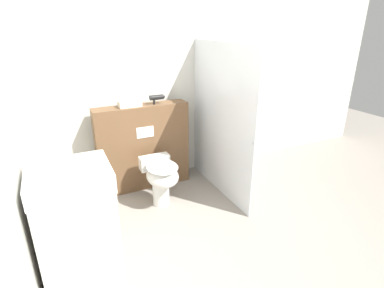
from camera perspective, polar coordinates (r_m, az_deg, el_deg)
name	(u,v)px	position (r m, az deg, el deg)	size (l,w,h in m)	color
ground_plane	(217,264)	(3.01, 4.85, -21.74)	(12.00, 12.00, 0.00)	gray
wall_back	(147,91)	(4.07, -8.63, 9.87)	(8.00, 0.06, 2.50)	silver
partition_panel	(143,147)	(4.01, -9.24, -0.59)	(1.20, 0.26, 1.13)	brown
shower_glass	(220,122)	(3.75, 5.38, 4.25)	(0.04, 1.45, 1.90)	silver
toilet	(161,177)	(3.61, -5.94, -6.26)	(0.37, 0.58, 0.57)	white
sink_vanity	(77,225)	(2.73, -20.99, -14.23)	(0.61, 0.54, 1.19)	beige
hair_drier	(157,98)	(3.85, -6.65, 8.78)	(0.21, 0.06, 0.12)	black
folded_towel	(130,104)	(3.79, -11.79, 7.55)	(0.27, 0.16, 0.07)	beige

